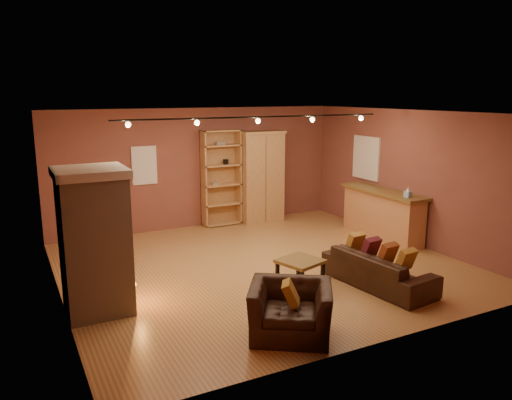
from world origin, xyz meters
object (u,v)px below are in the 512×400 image
armoire (260,176)px  bookcase (220,177)px  armchair (291,302)px  fireplace (95,241)px  loveseat (378,263)px  coffee_table (300,264)px  bar_counter (382,214)px

armoire → bookcase: bearing=170.8°
bookcase → armchair: size_ratio=1.81×
fireplace → armoire: (4.54, 3.57, 0.07)m
fireplace → loveseat: size_ratio=1.05×
armchair → coffee_table: bearing=87.0°
bookcase → bar_counter: size_ratio=1.03×
fireplace → bookcase: bookcase is taller
fireplace → armoire: armoire is taller
fireplace → armchair: fireplace is taller
loveseat → armchair: bearing=103.7°
coffee_table → armoire: bearing=70.9°
armoire → fireplace: bearing=-141.9°
fireplace → bar_counter: bearing=9.5°
bookcase → loveseat: bookcase is taller
fireplace → coffee_table: 3.22m
armoire → bar_counter: 3.10m
armoire → coffee_table: armoire is taller
fireplace → coffee_table: size_ratio=2.69×
fireplace → bar_counter: 6.35m
bar_counter → coffee_table: bearing=-152.5°
bar_counter → coffee_table: 3.55m
fireplace → bookcase: (3.54, 3.73, 0.11)m
armoire → armchair: armoire is taller
armoire → loveseat: armoire is taller
armchair → bookcase: bearing=109.3°
bar_counter → armchair: bearing=-144.3°
armoire → armchair: (-2.43, -5.50, -0.66)m
coffee_table → armchair: bearing=-126.4°
fireplace → loveseat: 4.48m
bar_counter → bookcase: bearing=135.2°
fireplace → coffee_table: fireplace is taller
armoire → loveseat: (-0.26, -4.69, -0.73)m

